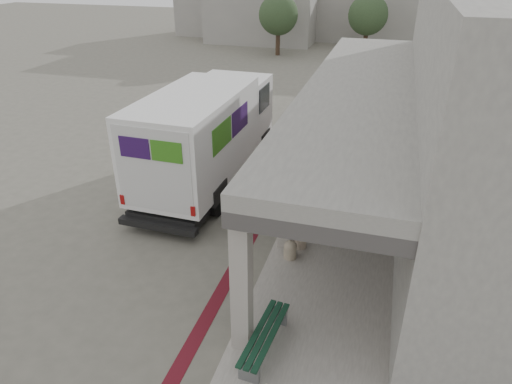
% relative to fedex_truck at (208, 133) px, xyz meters
% --- Properties ---
extents(ground, '(120.00, 120.00, 0.00)m').
position_rel_fedex_truck_xyz_m(ground, '(1.63, -4.01, -1.93)').
color(ground, '#625F54').
rests_on(ground, ground).
extents(bike_lane_stripe, '(0.35, 40.00, 0.01)m').
position_rel_fedex_truck_xyz_m(bike_lane_stripe, '(2.63, -2.01, -1.92)').
color(bike_lane_stripe, '#5C121D').
rests_on(bike_lane_stripe, ground).
extents(sidewalk, '(4.40, 28.00, 0.12)m').
position_rel_fedex_truck_xyz_m(sidewalk, '(5.63, -4.01, -1.87)').
color(sidewalk, gray).
rests_on(sidewalk, ground).
extents(transit_building, '(7.60, 17.00, 7.00)m').
position_rel_fedex_truck_xyz_m(transit_building, '(8.46, 0.49, 1.48)').
color(transit_building, gray).
rests_on(transit_building, ground).
extents(distant_backdrop, '(28.00, 10.00, 6.50)m').
position_rel_fedex_truck_xyz_m(distant_backdrop, '(-1.21, 31.88, 0.78)').
color(distant_backdrop, gray).
rests_on(distant_backdrop, ground).
extents(tree_left, '(3.20, 3.20, 4.80)m').
position_rel_fedex_truck_xyz_m(tree_left, '(-3.37, 23.99, 1.26)').
color(tree_left, '#38281C').
rests_on(tree_left, ground).
extents(tree_mid, '(3.20, 3.20, 4.80)m').
position_rel_fedex_truck_xyz_m(tree_mid, '(3.63, 25.99, 1.26)').
color(tree_mid, '#38281C').
rests_on(tree_mid, ground).
extents(tree_right, '(3.20, 3.20, 4.80)m').
position_rel_fedex_truck_xyz_m(tree_right, '(11.63, 24.99, 1.26)').
color(tree_right, '#38281C').
rests_on(tree_right, ground).
extents(fedex_truck, '(2.82, 8.53, 3.61)m').
position_rel_fedex_truck_xyz_m(fedex_truck, '(0.00, 0.00, 0.00)').
color(fedex_truck, black).
rests_on(fedex_truck, ground).
extents(bench, '(0.63, 2.10, 0.48)m').
position_rel_fedex_truck_xyz_m(bench, '(4.23, -7.54, -1.46)').
color(bench, gray).
rests_on(bench, sidewalk).
extents(bollard_near, '(0.36, 0.36, 0.54)m').
position_rel_fedex_truck_xyz_m(bollard_near, '(4.02, -4.11, -1.54)').
color(bollard_near, '#9E9078').
rests_on(bollard_near, sidewalk).
extents(bollard_far, '(0.37, 0.37, 0.55)m').
position_rel_fedex_truck_xyz_m(bollard_far, '(4.19, -3.51, -1.53)').
color(bollard_far, gray).
rests_on(bollard_far, sidewalk).
extents(utility_cabinet, '(0.46, 0.59, 0.92)m').
position_rel_fedex_truck_xyz_m(utility_cabinet, '(5.93, -1.07, -1.35)').
color(utility_cabinet, slate).
rests_on(utility_cabinet, sidewalk).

